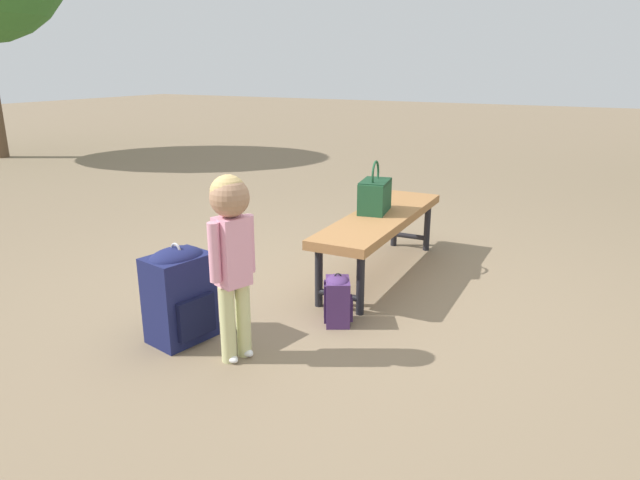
{
  "coord_description": "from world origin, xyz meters",
  "views": [
    {
      "loc": [
        2.9,
        1.56,
        1.46
      ],
      "look_at": [
        0.04,
        0.02,
        0.45
      ],
      "focal_mm": 31.85,
      "sensor_mm": 36.0,
      "label": 1
    }
  ],
  "objects_px": {
    "child_standing": "(231,240)",
    "backpack_small": "(338,298)",
    "park_bench": "(381,222)",
    "handbag": "(375,194)",
    "backpack_large": "(179,292)"
  },
  "relations": [
    {
      "from": "park_bench",
      "to": "child_standing",
      "type": "height_order",
      "value": "child_standing"
    },
    {
      "from": "handbag",
      "to": "backpack_small",
      "type": "relative_size",
      "value": 1.18
    },
    {
      "from": "backpack_small",
      "to": "handbag",
      "type": "bearing_deg",
      "value": -169.57
    },
    {
      "from": "child_standing",
      "to": "backpack_small",
      "type": "bearing_deg",
      "value": 155.75
    },
    {
      "from": "park_bench",
      "to": "backpack_large",
      "type": "bearing_deg",
      "value": -21.47
    },
    {
      "from": "child_standing",
      "to": "backpack_large",
      "type": "relative_size",
      "value": 1.72
    },
    {
      "from": "handbag",
      "to": "child_standing",
      "type": "xyz_separation_m",
      "value": [
        1.53,
        -0.11,
        0.07
      ]
    },
    {
      "from": "handbag",
      "to": "backpack_small",
      "type": "bearing_deg",
      "value": 10.43
    },
    {
      "from": "child_standing",
      "to": "backpack_small",
      "type": "height_order",
      "value": "child_standing"
    },
    {
      "from": "park_bench",
      "to": "backpack_small",
      "type": "distance_m",
      "value": 0.91
    },
    {
      "from": "park_bench",
      "to": "backpack_large",
      "type": "distance_m",
      "value": 1.57
    },
    {
      "from": "child_standing",
      "to": "handbag",
      "type": "bearing_deg",
      "value": 175.94
    },
    {
      "from": "child_standing",
      "to": "backpack_small",
      "type": "distance_m",
      "value": 0.83
    },
    {
      "from": "backpack_large",
      "to": "child_standing",
      "type": "bearing_deg",
      "value": 85.71
    },
    {
      "from": "handbag",
      "to": "backpack_small",
      "type": "height_order",
      "value": "handbag"
    }
  ]
}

